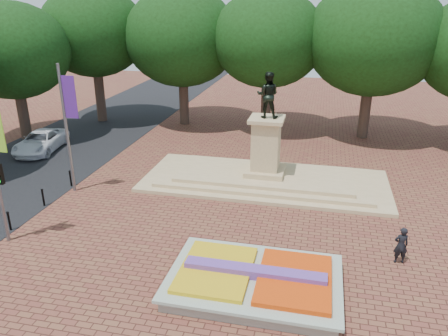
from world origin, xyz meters
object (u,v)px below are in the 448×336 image
(van, at_px, (41,141))
(pedestrian, at_px, (401,245))
(flower_bed, at_px, (255,280))
(monument, at_px, (265,168))

(van, xyz_separation_m, pedestrian, (22.51, -9.06, 0.10))
(flower_bed, bearing_deg, monument, 95.87)
(flower_bed, relative_size, pedestrian, 3.94)
(van, bearing_deg, flower_bed, -44.50)
(flower_bed, bearing_deg, van, 144.68)
(monument, distance_m, van, 16.19)
(van, bearing_deg, pedestrian, -31.11)
(flower_bed, xyz_separation_m, pedestrian, (5.43, 3.04, 0.42))
(monument, bearing_deg, flower_bed, -84.13)
(monument, bearing_deg, van, 172.54)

